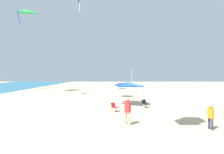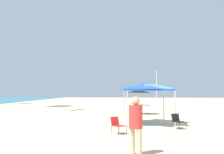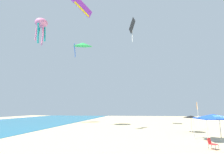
{
  "view_description": "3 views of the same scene",
  "coord_description": "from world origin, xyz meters",
  "px_view_note": "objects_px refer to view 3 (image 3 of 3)",
  "views": [
    {
      "loc": [
        -19.74,
        2.79,
        3.46
      ],
      "look_at": [
        -1.44,
        2.97,
        3.19
      ],
      "focal_mm": 26.97,
      "sensor_mm": 36.0,
      "label": 1
    },
    {
      "loc": [
        -16.74,
        1.84,
        2.11
      ],
      "look_at": [
        -0.05,
        3.34,
        2.99
      ],
      "focal_mm": 41.22,
      "sensor_mm": 36.0,
      "label": 2
    },
    {
      "loc": [
        -19.98,
        8.07,
        3.14
      ],
      "look_at": [
        2.27,
        11.7,
        7.12
      ],
      "focal_mm": 28.81,
      "sensor_mm": 36.0,
      "label": 3
    }
  ],
  "objects_px": {
    "banner_flag": "(198,113)",
    "kite_parafoil_purple": "(82,7)",
    "canopy_tent": "(213,117)",
    "kite_octopus_pink": "(41,24)",
    "beach_umbrella": "(191,117)",
    "folding_chair_left_of_tent": "(212,143)",
    "kite_diamond_black": "(132,26)",
    "kite_delta_green": "(83,45)"
  },
  "relations": [
    {
      "from": "canopy_tent",
      "to": "banner_flag",
      "type": "xyz_separation_m",
      "value": [
        9.79,
        -1.4,
        0.17
      ]
    },
    {
      "from": "folding_chair_left_of_tent",
      "to": "kite_octopus_pink",
      "type": "height_order",
      "value": "kite_octopus_pink"
    },
    {
      "from": "canopy_tent",
      "to": "banner_flag",
      "type": "bearing_deg",
      "value": -8.13
    },
    {
      "from": "folding_chair_left_of_tent",
      "to": "kite_octopus_pink",
      "type": "bearing_deg",
      "value": 98.61
    },
    {
      "from": "kite_delta_green",
      "to": "banner_flag",
      "type": "bearing_deg",
      "value": -17.68
    },
    {
      "from": "beach_umbrella",
      "to": "banner_flag",
      "type": "height_order",
      "value": "banner_flag"
    },
    {
      "from": "kite_delta_green",
      "to": "kite_octopus_pink",
      "type": "relative_size",
      "value": 0.72
    },
    {
      "from": "canopy_tent",
      "to": "kite_diamond_black",
      "type": "xyz_separation_m",
      "value": [
        13.82,
        8.42,
        16.9
      ]
    },
    {
      "from": "beach_umbrella",
      "to": "kite_delta_green",
      "type": "distance_m",
      "value": 22.42
    },
    {
      "from": "beach_umbrella",
      "to": "kite_delta_green",
      "type": "height_order",
      "value": "kite_delta_green"
    },
    {
      "from": "folding_chair_left_of_tent",
      "to": "banner_flag",
      "type": "distance_m",
      "value": 14.11
    },
    {
      "from": "folding_chair_left_of_tent",
      "to": "kite_octopus_pink",
      "type": "distance_m",
      "value": 38.87
    },
    {
      "from": "banner_flag",
      "to": "kite_parafoil_purple",
      "type": "distance_m",
      "value": 23.77
    },
    {
      "from": "banner_flag",
      "to": "kite_parafoil_purple",
      "type": "bearing_deg",
      "value": 109.0
    },
    {
      "from": "kite_octopus_pink",
      "to": "kite_parafoil_purple",
      "type": "xyz_separation_m",
      "value": [
        -10.57,
        -13.12,
        -3.38
      ]
    },
    {
      "from": "banner_flag",
      "to": "folding_chair_left_of_tent",
      "type": "bearing_deg",
      "value": 167.42
    },
    {
      "from": "folding_chair_left_of_tent",
      "to": "kite_delta_green",
      "type": "relative_size",
      "value": 0.19
    },
    {
      "from": "kite_diamond_black",
      "to": "kite_parafoil_purple",
      "type": "bearing_deg",
      "value": -50.32
    },
    {
      "from": "kite_delta_green",
      "to": "kite_diamond_black",
      "type": "xyz_separation_m",
      "value": [
        2.06,
        -9.38,
        3.99
      ]
    },
    {
      "from": "kite_octopus_pink",
      "to": "kite_diamond_black",
      "type": "bearing_deg",
      "value": 29.25
    },
    {
      "from": "folding_chair_left_of_tent",
      "to": "kite_delta_green",
      "type": "distance_m",
      "value": 26.89
    },
    {
      "from": "kite_diamond_black",
      "to": "kite_parafoil_purple",
      "type": "height_order",
      "value": "kite_diamond_black"
    },
    {
      "from": "beach_umbrella",
      "to": "kite_octopus_pink",
      "type": "bearing_deg",
      "value": 74.15
    },
    {
      "from": "kite_octopus_pink",
      "to": "kite_parafoil_purple",
      "type": "bearing_deg",
      "value": -7.49
    },
    {
      "from": "canopy_tent",
      "to": "kite_delta_green",
      "type": "bearing_deg",
      "value": 56.55
    },
    {
      "from": "beach_umbrella",
      "to": "kite_octopus_pink",
      "type": "height_order",
      "value": "kite_octopus_pink"
    },
    {
      "from": "kite_diamond_black",
      "to": "kite_parafoil_purple",
      "type": "relative_size",
      "value": 1.51
    },
    {
      "from": "beach_umbrella",
      "to": "kite_diamond_black",
      "type": "xyz_separation_m",
      "value": [
        7.24,
        7.99,
        17.18
      ]
    },
    {
      "from": "canopy_tent",
      "to": "kite_octopus_pink",
      "type": "distance_m",
      "value": 37.42
    },
    {
      "from": "kite_delta_green",
      "to": "kite_octopus_pink",
      "type": "distance_m",
      "value": 12.82
    },
    {
      "from": "kite_parafoil_purple",
      "to": "canopy_tent",
      "type": "bearing_deg",
      "value": -75.57
    },
    {
      "from": "beach_umbrella",
      "to": "kite_delta_green",
      "type": "relative_size",
      "value": 0.52
    },
    {
      "from": "canopy_tent",
      "to": "kite_octopus_pink",
      "type": "height_order",
      "value": "kite_octopus_pink"
    },
    {
      "from": "banner_flag",
      "to": "canopy_tent",
      "type": "bearing_deg",
      "value": 171.87
    },
    {
      "from": "canopy_tent",
      "to": "kite_delta_green",
      "type": "height_order",
      "value": "kite_delta_green"
    },
    {
      "from": "kite_parafoil_purple",
      "to": "beach_umbrella",
      "type": "bearing_deg",
      "value": -51.27
    },
    {
      "from": "canopy_tent",
      "to": "folding_chair_left_of_tent",
      "type": "distance_m",
      "value": 4.57
    },
    {
      "from": "kite_octopus_pink",
      "to": "banner_flag",
      "type": "bearing_deg",
      "value": 22.3
    },
    {
      "from": "canopy_tent",
      "to": "kite_octopus_pink",
      "type": "xyz_separation_m",
      "value": [
        14.56,
        28.55,
        19.31
      ]
    },
    {
      "from": "canopy_tent",
      "to": "beach_umbrella",
      "type": "distance_m",
      "value": 6.6
    },
    {
      "from": "canopy_tent",
      "to": "folding_chair_left_of_tent",
      "type": "xyz_separation_m",
      "value": [
        -3.84,
        1.64,
        -1.87
      ]
    },
    {
      "from": "canopy_tent",
      "to": "banner_flag",
      "type": "height_order",
      "value": "banner_flag"
    }
  ]
}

